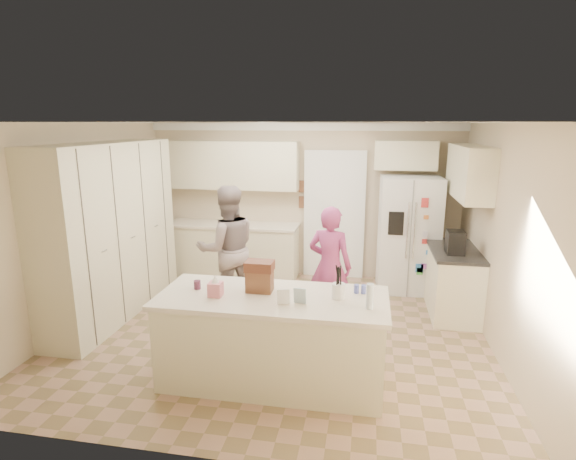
% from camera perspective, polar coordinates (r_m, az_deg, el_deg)
% --- Properties ---
extents(floor, '(5.20, 4.60, 0.02)m').
position_cam_1_polar(floor, '(5.90, -1.59, -12.75)').
color(floor, '#A07B63').
rests_on(floor, ground).
extents(ceiling, '(5.20, 4.60, 0.02)m').
position_cam_1_polar(ceiling, '(5.29, -1.78, 13.62)').
color(ceiling, white).
rests_on(ceiling, wall_back).
extents(wall_back, '(5.20, 0.02, 2.60)m').
position_cam_1_polar(wall_back, '(7.68, 1.84, 3.75)').
color(wall_back, beige).
rests_on(wall_back, ground).
extents(wall_front, '(5.20, 0.02, 2.60)m').
position_cam_1_polar(wall_front, '(3.33, -9.94, -9.63)').
color(wall_front, beige).
rests_on(wall_front, ground).
extents(wall_left, '(0.02, 4.60, 2.60)m').
position_cam_1_polar(wall_left, '(6.49, -24.85, 0.70)').
color(wall_left, beige).
rests_on(wall_left, ground).
extents(wall_right, '(0.02, 4.60, 2.60)m').
position_cam_1_polar(wall_right, '(5.55, 25.73, -1.39)').
color(wall_right, beige).
rests_on(wall_right, ground).
extents(crown_back, '(5.20, 0.08, 0.12)m').
position_cam_1_polar(crown_back, '(7.52, 1.86, 12.96)').
color(crown_back, white).
rests_on(crown_back, wall_back).
extents(pantry_bank, '(0.60, 2.60, 2.35)m').
position_cam_1_polar(pantry_bank, '(6.51, -21.51, -0.08)').
color(pantry_bank, beige).
rests_on(pantry_bank, floor).
extents(back_base_cab, '(2.20, 0.60, 0.88)m').
position_cam_1_polar(back_base_cab, '(7.82, -6.91, -2.62)').
color(back_base_cab, beige).
rests_on(back_base_cab, floor).
extents(back_countertop, '(2.24, 0.63, 0.04)m').
position_cam_1_polar(back_countertop, '(7.70, -7.03, 0.65)').
color(back_countertop, beige).
rests_on(back_countertop, back_base_cab).
extents(back_upper_cab, '(2.20, 0.35, 0.80)m').
position_cam_1_polar(back_upper_cab, '(7.67, -6.94, 8.17)').
color(back_upper_cab, beige).
rests_on(back_upper_cab, wall_back).
extents(doorway_opening, '(0.90, 0.06, 2.10)m').
position_cam_1_polar(doorway_opening, '(7.64, 5.89, 1.72)').
color(doorway_opening, black).
rests_on(doorway_opening, floor).
extents(doorway_casing, '(1.02, 0.03, 2.22)m').
position_cam_1_polar(doorway_casing, '(7.60, 5.87, 1.67)').
color(doorway_casing, white).
rests_on(doorway_casing, floor).
extents(wall_frame_upper, '(0.15, 0.02, 0.20)m').
position_cam_1_polar(wall_frame_upper, '(7.60, 1.96, 5.55)').
color(wall_frame_upper, brown).
rests_on(wall_frame_upper, wall_back).
extents(wall_frame_lower, '(0.15, 0.02, 0.20)m').
position_cam_1_polar(wall_frame_lower, '(7.64, 1.95, 3.55)').
color(wall_frame_lower, brown).
rests_on(wall_frame_lower, wall_back).
extents(refrigerator, '(0.93, 0.73, 1.80)m').
position_cam_1_polar(refrigerator, '(7.23, 15.02, -0.56)').
color(refrigerator, white).
rests_on(refrigerator, floor).
extents(fridge_seam, '(0.02, 0.02, 1.78)m').
position_cam_1_polar(fridge_seam, '(6.89, 15.26, -1.27)').
color(fridge_seam, gray).
rests_on(fridge_seam, refrigerator).
extents(fridge_dispenser, '(0.22, 0.03, 0.35)m').
position_cam_1_polar(fridge_dispenser, '(6.80, 13.55, 0.82)').
color(fridge_dispenser, black).
rests_on(fridge_dispenser, refrigerator).
extents(fridge_handle_l, '(0.02, 0.02, 0.85)m').
position_cam_1_polar(fridge_handle_l, '(6.83, 14.93, -0.06)').
color(fridge_handle_l, silver).
rests_on(fridge_handle_l, refrigerator).
extents(fridge_handle_r, '(0.02, 0.02, 0.85)m').
position_cam_1_polar(fridge_handle_r, '(6.84, 15.76, -0.10)').
color(fridge_handle_r, silver).
rests_on(fridge_handle_r, refrigerator).
extents(over_fridge_cab, '(0.95, 0.35, 0.45)m').
position_cam_1_polar(over_fridge_cab, '(7.34, 14.69, 9.17)').
color(over_fridge_cab, beige).
rests_on(over_fridge_cab, wall_back).
extents(right_base_cab, '(0.60, 1.20, 0.88)m').
position_cam_1_polar(right_base_cab, '(6.66, 20.16, -6.29)').
color(right_base_cab, beige).
rests_on(right_base_cab, floor).
extents(right_countertop, '(0.63, 1.24, 0.04)m').
position_cam_1_polar(right_countertop, '(6.52, 20.40, -2.47)').
color(right_countertop, '#2D2B28').
rests_on(right_countertop, right_base_cab).
extents(right_upper_cab, '(0.35, 1.50, 0.70)m').
position_cam_1_polar(right_upper_cab, '(6.55, 22.02, 6.84)').
color(right_upper_cab, beige).
rests_on(right_upper_cab, wall_right).
extents(coffee_maker, '(0.22, 0.28, 0.30)m').
position_cam_1_polar(coffee_maker, '(6.28, 20.48, -1.46)').
color(coffee_maker, black).
rests_on(coffee_maker, right_countertop).
extents(island_base, '(2.20, 0.90, 0.88)m').
position_cam_1_polar(island_base, '(4.70, -1.97, -13.84)').
color(island_base, beige).
rests_on(island_base, floor).
extents(island_top, '(2.28, 0.96, 0.05)m').
position_cam_1_polar(island_top, '(4.51, -2.02, -8.64)').
color(island_top, beige).
rests_on(island_top, island_base).
extents(utensil_crock, '(0.13, 0.13, 0.15)m').
position_cam_1_polar(utensil_crock, '(4.43, 6.43, -7.71)').
color(utensil_crock, white).
rests_on(utensil_crock, island_top).
extents(tissue_box, '(0.13, 0.13, 0.14)m').
position_cam_1_polar(tissue_box, '(4.52, -9.18, -7.43)').
color(tissue_box, '#D87686').
rests_on(tissue_box, island_top).
extents(tissue_plume, '(0.08, 0.08, 0.08)m').
position_cam_1_polar(tissue_plume, '(4.49, -9.24, -6.12)').
color(tissue_plume, white).
rests_on(tissue_plume, tissue_box).
extents(dollhouse_body, '(0.26, 0.18, 0.22)m').
position_cam_1_polar(dollhouse_body, '(4.58, -3.61, -6.48)').
color(dollhouse_body, brown).
rests_on(dollhouse_body, island_top).
extents(dollhouse_roof, '(0.28, 0.20, 0.10)m').
position_cam_1_polar(dollhouse_roof, '(4.53, -3.64, -4.57)').
color(dollhouse_roof, '#592D1E').
rests_on(dollhouse_roof, dollhouse_body).
extents(jam_jar, '(0.07, 0.07, 0.09)m').
position_cam_1_polar(jam_jar, '(4.75, -11.45, -6.83)').
color(jam_jar, '#59263F').
rests_on(jam_jar, island_top).
extents(greeting_card_a, '(0.12, 0.06, 0.16)m').
position_cam_1_polar(greeting_card_a, '(4.26, -0.60, -8.47)').
color(greeting_card_a, white).
rests_on(greeting_card_a, island_top).
extents(greeting_card_b, '(0.12, 0.05, 0.16)m').
position_cam_1_polar(greeting_card_b, '(4.28, 1.52, -8.35)').
color(greeting_card_b, silver).
rests_on(greeting_card_b, island_top).
extents(water_bottle, '(0.07, 0.07, 0.24)m').
position_cam_1_polar(water_bottle, '(4.22, 10.36, -8.29)').
color(water_bottle, silver).
rests_on(water_bottle, island_top).
extents(shaker_salt, '(0.05, 0.05, 0.09)m').
position_cam_1_polar(shaker_salt, '(4.60, 8.70, -7.40)').
color(shaker_salt, '#4B57B0').
rests_on(shaker_salt, island_top).
extents(shaker_pepper, '(0.05, 0.05, 0.09)m').
position_cam_1_polar(shaker_pepper, '(4.60, 9.57, -7.44)').
color(shaker_pepper, '#4B57B0').
rests_on(shaker_pepper, island_top).
extents(teen_boy, '(1.08, 1.00, 1.77)m').
position_cam_1_polar(teen_boy, '(6.30, -7.67, -2.40)').
color(teen_boy, '#999290').
rests_on(teen_boy, floor).
extents(teen_girl, '(0.65, 0.51, 1.58)m').
position_cam_1_polar(teen_girl, '(5.84, 5.33, -4.60)').
color(teen_girl, '#A2356F').
rests_on(teen_girl, floor).
extents(fridge_magnets, '(0.76, 0.02, 1.44)m').
position_cam_1_polar(fridge_magnets, '(6.88, 15.26, -1.28)').
color(fridge_magnets, tan).
rests_on(fridge_magnets, refrigerator).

